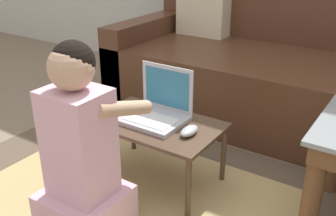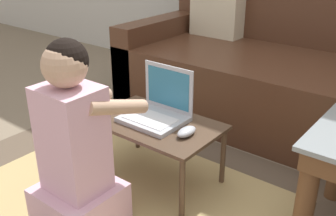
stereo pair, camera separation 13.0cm
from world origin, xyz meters
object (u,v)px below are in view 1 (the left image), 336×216
(computer_mouse, at_px, (189,131))
(laptop, at_px, (157,112))
(couch, at_px, (272,70))
(laptop_desk, at_px, (156,129))
(person_seated, at_px, (82,153))

(computer_mouse, bearing_deg, laptop, 167.37)
(laptop, bearing_deg, computer_mouse, -12.63)
(couch, height_order, laptop_desk, couch)
(couch, xyz_separation_m, person_seated, (-0.20, -1.45, 0.04))
(couch, xyz_separation_m, laptop, (-0.18, -1.00, 0.05))
(couch, relative_size, laptop_desk, 3.33)
(laptop_desk, bearing_deg, computer_mouse, -5.56)
(laptop_desk, bearing_deg, laptop, 119.12)
(couch, relative_size, laptop, 7.07)
(laptop_desk, height_order, laptop, laptop)
(couch, xyz_separation_m, laptop_desk, (-0.16, -1.03, -0.03))
(laptop_desk, xyz_separation_m, laptop, (-0.01, 0.03, 0.07))
(couch, height_order, laptop, couch)
(couch, distance_m, laptop_desk, 1.04)
(laptop_desk, relative_size, person_seated, 0.76)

